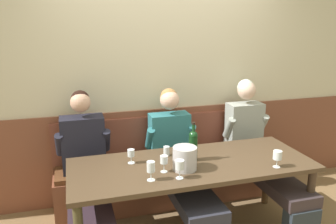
{
  "coord_description": "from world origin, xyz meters",
  "views": [
    {
      "loc": [
        -0.97,
        -2.44,
        1.95
      ],
      "look_at": [
        -0.13,
        0.45,
        1.13
      ],
      "focal_mm": 36.15,
      "sensor_mm": 36.0,
      "label": 1
    }
  ],
  "objects_px": {
    "wine_bottle_clear_water": "(193,144)",
    "wine_glass_mid_left": "(180,166)",
    "wine_glass_near_bucket": "(151,168)",
    "dining_table": "(192,171)",
    "person_center_right_seat": "(259,149)",
    "wine_glass_mid_right": "(164,160)",
    "wine_glass_left_end": "(277,155)",
    "water_tumbler_left": "(167,151)",
    "person_right_seat": "(86,172)",
    "ice_bucket": "(185,158)",
    "wine_glass_by_bottle": "(131,154)",
    "wall_bench": "(170,177)",
    "person_left_seat": "(180,163)"
  },
  "relations": [
    {
      "from": "ice_bucket",
      "to": "wine_glass_near_bucket",
      "type": "relative_size",
      "value": 1.29
    },
    {
      "from": "dining_table",
      "to": "person_right_seat",
      "type": "relative_size",
      "value": 1.63
    },
    {
      "from": "person_left_seat",
      "to": "wine_glass_mid_right",
      "type": "xyz_separation_m",
      "value": [
        -0.28,
        -0.42,
        0.23
      ]
    },
    {
      "from": "wine_bottle_clear_water",
      "to": "water_tumbler_left",
      "type": "height_order",
      "value": "wine_bottle_clear_water"
    },
    {
      "from": "person_right_seat",
      "to": "wine_glass_by_bottle",
      "type": "xyz_separation_m",
      "value": [
        0.38,
        -0.19,
        0.21
      ]
    },
    {
      "from": "dining_table",
      "to": "person_center_right_seat",
      "type": "xyz_separation_m",
      "value": [
        0.87,
        0.34,
        -0.02
      ]
    },
    {
      "from": "ice_bucket",
      "to": "wine_glass_mid_right",
      "type": "bearing_deg",
      "value": -179.87
    },
    {
      "from": "wine_glass_mid_right",
      "to": "water_tumbler_left",
      "type": "xyz_separation_m",
      "value": [
        0.12,
        0.33,
        -0.06
      ]
    },
    {
      "from": "dining_table",
      "to": "person_right_seat",
      "type": "bearing_deg",
      "value": 159.71
    },
    {
      "from": "water_tumbler_left",
      "to": "wine_bottle_clear_water",
      "type": "bearing_deg",
      "value": -41.08
    },
    {
      "from": "person_right_seat",
      "to": "wine_bottle_clear_water",
      "type": "distance_m",
      "value": 1.0
    },
    {
      "from": "wine_bottle_clear_water",
      "to": "wine_glass_mid_left",
      "type": "bearing_deg",
      "value": -126.24
    },
    {
      "from": "wine_glass_near_bucket",
      "to": "wine_glass_by_bottle",
      "type": "bearing_deg",
      "value": 103.49
    },
    {
      "from": "wall_bench",
      "to": "ice_bucket",
      "type": "distance_m",
      "value": 0.98
    },
    {
      "from": "wine_glass_mid_left",
      "to": "wine_glass_mid_right",
      "type": "bearing_deg",
      "value": 120.23
    },
    {
      "from": "dining_table",
      "to": "person_center_right_seat",
      "type": "height_order",
      "value": "person_center_right_seat"
    },
    {
      "from": "person_center_right_seat",
      "to": "wine_glass_by_bottle",
      "type": "relative_size",
      "value": 10.47
    },
    {
      "from": "wine_glass_mid_right",
      "to": "wine_glass_by_bottle",
      "type": "distance_m",
      "value": 0.34
    },
    {
      "from": "wine_glass_left_end",
      "to": "wine_glass_mid_right",
      "type": "distance_m",
      "value": 0.96
    },
    {
      "from": "water_tumbler_left",
      "to": "wine_glass_near_bucket",
      "type": "bearing_deg",
      "value": -119.64
    },
    {
      "from": "person_center_right_seat",
      "to": "wine_glass_near_bucket",
      "type": "bearing_deg",
      "value": -156.49
    },
    {
      "from": "wall_bench",
      "to": "wine_glass_near_bucket",
      "type": "bearing_deg",
      "value": -114.91
    },
    {
      "from": "person_right_seat",
      "to": "wine_glass_left_end",
      "type": "xyz_separation_m",
      "value": [
        1.56,
        -0.62,
        0.22
      ]
    },
    {
      "from": "person_right_seat",
      "to": "wine_glass_left_end",
      "type": "distance_m",
      "value": 1.69
    },
    {
      "from": "wine_glass_left_end",
      "to": "wine_glass_near_bucket",
      "type": "xyz_separation_m",
      "value": [
        -1.08,
        0.06,
        -0.0
      ]
    },
    {
      "from": "wine_bottle_clear_water",
      "to": "wine_glass_near_bucket",
      "type": "relative_size",
      "value": 2.26
    },
    {
      "from": "wine_glass_near_bucket",
      "to": "ice_bucket",
      "type": "bearing_deg",
      "value": 20.4
    },
    {
      "from": "water_tumbler_left",
      "to": "wall_bench",
      "type": "bearing_deg",
      "value": 70.0
    },
    {
      "from": "person_center_right_seat",
      "to": "water_tumbler_left",
      "type": "xyz_separation_m",
      "value": [
        -1.04,
        -0.12,
        0.14
      ]
    },
    {
      "from": "wine_glass_left_end",
      "to": "wine_glass_by_bottle",
      "type": "distance_m",
      "value": 1.25
    },
    {
      "from": "wine_bottle_clear_water",
      "to": "wine_glass_by_bottle",
      "type": "height_order",
      "value": "wine_bottle_clear_water"
    },
    {
      "from": "person_left_seat",
      "to": "wine_bottle_clear_water",
      "type": "xyz_separation_m",
      "value": [
        0.03,
        -0.26,
        0.28
      ]
    },
    {
      "from": "person_center_right_seat",
      "to": "ice_bucket",
      "type": "height_order",
      "value": "person_center_right_seat"
    },
    {
      "from": "wine_bottle_clear_water",
      "to": "wine_glass_by_bottle",
      "type": "bearing_deg",
      "value": 170.38
    },
    {
      "from": "wine_glass_by_bottle",
      "to": "person_right_seat",
      "type": "bearing_deg",
      "value": 153.65
    },
    {
      "from": "wine_glass_near_bucket",
      "to": "water_tumbler_left",
      "type": "bearing_deg",
      "value": 60.36
    },
    {
      "from": "person_right_seat",
      "to": "wine_glass_mid_right",
      "type": "height_order",
      "value": "person_right_seat"
    },
    {
      "from": "wine_glass_mid_right",
      "to": "wine_glass_by_bottle",
      "type": "xyz_separation_m",
      "value": [
        -0.23,
        0.25,
        -0.01
      ]
    },
    {
      "from": "person_left_seat",
      "to": "wine_glass_mid_left",
      "type": "bearing_deg",
      "value": -108.61
    },
    {
      "from": "wine_glass_mid_left",
      "to": "wine_glass_near_bucket",
      "type": "xyz_separation_m",
      "value": [
        -0.22,
        0.03,
        -0.0
      ]
    },
    {
      "from": "dining_table",
      "to": "person_left_seat",
      "type": "distance_m",
      "value": 0.32
    },
    {
      "from": "person_left_seat",
      "to": "person_center_right_seat",
      "type": "height_order",
      "value": "person_center_right_seat"
    },
    {
      "from": "person_center_right_seat",
      "to": "wine_glass_near_bucket",
      "type": "xyz_separation_m",
      "value": [
        -1.3,
        -0.56,
        0.21
      ]
    },
    {
      "from": "wine_glass_mid_right",
      "to": "wine_bottle_clear_water",
      "type": "bearing_deg",
      "value": 27.13
    },
    {
      "from": "wine_bottle_clear_water",
      "to": "wine_glass_mid_left",
      "type": "height_order",
      "value": "wine_bottle_clear_water"
    },
    {
      "from": "dining_table",
      "to": "wine_glass_mid_right",
      "type": "xyz_separation_m",
      "value": [
        -0.29,
        -0.11,
        0.18
      ]
    },
    {
      "from": "wine_glass_mid_right",
      "to": "water_tumbler_left",
      "type": "distance_m",
      "value": 0.36
    },
    {
      "from": "dining_table",
      "to": "wine_glass_left_end",
      "type": "bearing_deg",
      "value": -23.62
    },
    {
      "from": "dining_table",
      "to": "person_right_seat",
      "type": "distance_m",
      "value": 0.96
    },
    {
      "from": "wine_glass_mid_left",
      "to": "person_right_seat",
      "type": "bearing_deg",
      "value": 139.75
    }
  ]
}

